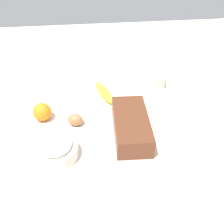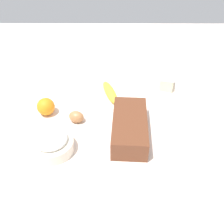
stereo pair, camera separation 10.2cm
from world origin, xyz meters
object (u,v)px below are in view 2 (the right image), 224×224
(flour_bowl, at_px, (50,143))
(orange_fruit, at_px, (45,107))
(butter_block, at_px, (166,82))
(loaf_pan, at_px, (128,126))
(banana, at_px, (109,92))
(egg_near_butter, at_px, (75,117))

(flour_bowl, bearing_deg, orange_fruit, -162.64)
(butter_block, bearing_deg, orange_fruit, -68.86)
(orange_fruit, relative_size, butter_block, 0.84)
(butter_block, bearing_deg, loaf_pan, -30.31)
(banana, height_order, butter_block, butter_block)
(orange_fruit, xyz_separation_m, butter_block, (-0.21, 0.55, -0.01))
(egg_near_butter, bearing_deg, flour_bowl, -22.42)
(loaf_pan, bearing_deg, egg_near_butter, -106.70)
(butter_block, bearing_deg, flour_bowl, -48.42)
(orange_fruit, height_order, egg_near_butter, orange_fruit)
(egg_near_butter, bearing_deg, banana, 144.58)
(flour_bowl, distance_m, banana, 0.41)
(butter_block, relative_size, egg_near_butter, 1.42)
(flour_bowl, distance_m, orange_fruit, 0.23)
(butter_block, bearing_deg, banana, -75.42)
(flour_bowl, height_order, egg_near_butter, flour_bowl)
(banana, height_order, orange_fruit, orange_fruit)
(flour_bowl, relative_size, butter_block, 1.73)
(butter_block, bearing_deg, egg_near_butter, -57.51)
(flour_bowl, bearing_deg, loaf_pan, 107.00)
(flour_bowl, relative_size, orange_fruit, 2.06)
(banana, bearing_deg, orange_fruit, -62.68)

